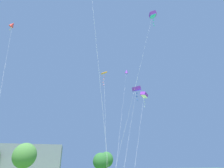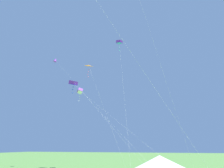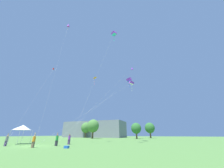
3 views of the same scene
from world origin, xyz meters
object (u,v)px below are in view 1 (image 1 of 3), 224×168
object	(u,v)px
kite_orange_delta_5	(104,74)
kite_purple_box_6	(136,89)
kite_red_diamond_0	(12,25)
kite_purple_box_1	(153,15)
kite_purple_box_4	(144,95)
kite_purple_diamond_2	(126,72)

from	to	relation	value
kite_orange_delta_5	kite_purple_box_6	distance (m)	10.25
kite_red_diamond_0	kite_orange_delta_5	world-z (taller)	kite_red_diamond_0
kite_purple_box_1	kite_purple_box_4	size ratio (longest dim) A/B	1.35
kite_purple_box_4	kite_purple_box_6	bearing A→B (deg)	123.93
kite_purple_box_4	kite_orange_delta_5	world-z (taller)	kite_orange_delta_5
kite_red_diamond_0	kite_purple_box_1	size ratio (longest dim) A/B	0.78
kite_purple_box_1	kite_orange_delta_5	bearing A→B (deg)	151.78
kite_purple_diamond_2	kite_purple_box_1	bearing A→B (deg)	-92.83
kite_orange_delta_5	kite_purple_box_6	world-z (taller)	kite_purple_box_6
kite_purple_diamond_2	kite_purple_box_6	xyz separation A→B (m)	(-0.00, -5.39, -6.59)
kite_purple_diamond_2	kite_purple_box_6	world-z (taller)	kite_purple_diamond_2
kite_orange_delta_5	kite_purple_box_4	bearing A→B (deg)	32.27
kite_purple_diamond_2	kite_orange_delta_5	size ratio (longest dim) A/B	1.50
kite_red_diamond_0	kite_purple_box_6	distance (m)	22.29
kite_purple_box_4	kite_purple_box_6	size ratio (longest dim) A/B	1.07
kite_purple_box_4	kite_purple_diamond_2	bearing A→B (deg)	97.41
kite_red_diamond_0	kite_purple_box_1	bearing A→B (deg)	-3.01
kite_purple_box_4	kite_purple_box_6	distance (m)	2.27
kite_purple_box_1	kite_purple_diamond_2	bearing A→B (deg)	87.17
kite_purple_diamond_2	kite_purple_box_4	xyz separation A→B (m)	(0.87, -6.69, -8.23)
kite_red_diamond_0	kite_orange_delta_5	bearing A→B (deg)	12.35
kite_purple_box_1	kite_red_diamond_0	bearing A→B (deg)	176.99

